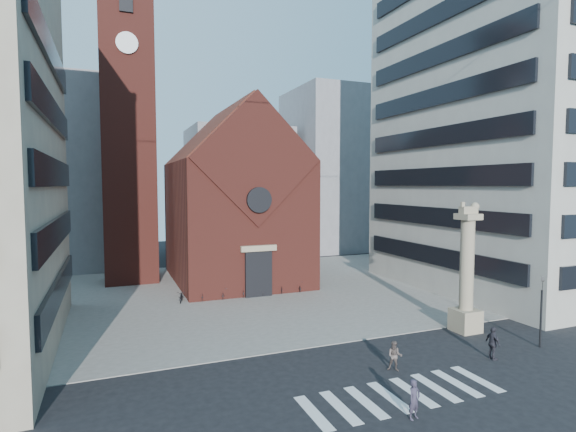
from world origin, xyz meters
The scene contains 21 objects.
ground centered at (0.00, 0.00, 0.00)m, with size 120.00×120.00×0.00m, color black.
piazza centered at (0.00, 19.00, 0.03)m, with size 46.00×30.00×0.05m, color gray.
zebra_crossing centered at (0.55, -3.00, 0.01)m, with size 10.20×3.20×0.01m, color white, non-canonical shape.
church centered at (0.00, 25.04, 7.98)m, with size 12.00×16.65×18.00m.
campanile centered at (-10.00, 28.00, 15.74)m, with size 5.50×5.50×31.20m.
building_right centered at (24.00, 12.00, 16.00)m, with size 18.00×22.00×32.00m, color #AEAA9D.
bg_block_left centered at (-20.00, 40.00, 11.00)m, with size 16.00×14.00×22.00m, color gray.
bg_block_mid centered at (6.00, 45.00, 9.00)m, with size 14.00×12.00×18.00m, color gray.
bg_block_right centered at (22.00, 42.00, 12.00)m, with size 16.00×14.00×24.00m, color gray.
lion_column centered at (10.01, 3.00, 3.46)m, with size 1.63×1.60×8.68m.
traffic_light centered at (12.00, -1.00, 2.29)m, with size 0.13×0.16×4.30m.
pedestrian_0 centered at (-0.29, -5.01, 0.84)m, with size 0.61×0.40×1.68m, color #342E40.
pedestrian_1 centered at (1.83, -0.61, 0.79)m, with size 0.77×0.60×1.59m, color #5A4D48.
pedestrian_2 centered at (7.85, -1.38, 0.93)m, with size 1.10×0.46×1.87m, color #2B2931.
scooter_0 centered at (-6.56, 17.50, 0.52)m, with size 0.62×1.79×0.94m, color black.
scooter_1 centered at (-4.78, 17.50, 0.57)m, with size 0.49×1.74×1.04m, color black.
scooter_2 centered at (-3.01, 17.50, 0.52)m, with size 0.62×1.79×0.94m, color black.
scooter_3 centered at (-1.23, 17.50, 0.57)m, with size 0.49×1.74×1.04m, color black.
scooter_4 centered at (0.54, 17.50, 0.52)m, with size 0.62×1.79×0.94m, color black.
scooter_5 centered at (2.31, 17.50, 0.57)m, with size 0.49×1.74×1.04m, color black.
scooter_6 centered at (4.09, 17.50, 0.52)m, with size 0.62×1.79×0.94m, color black.
Camera 1 is at (-11.94, -19.91, 9.80)m, focal length 28.00 mm.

